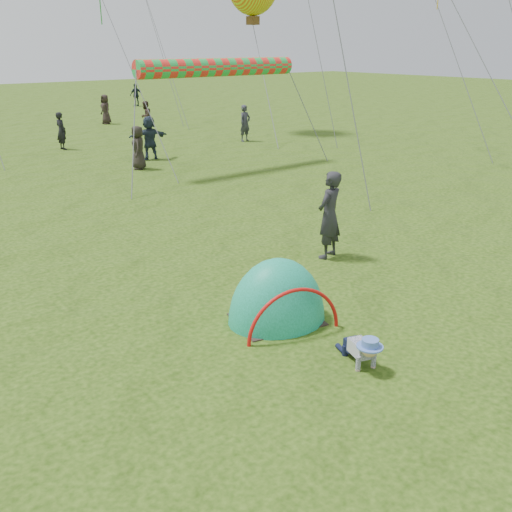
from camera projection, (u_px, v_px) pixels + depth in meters
ground at (435, 352)px, 8.83m from camera, size 140.00×140.00×0.00m
crawling_toddler at (362, 349)px, 8.38m from camera, size 0.69×0.82×0.54m
popup_tent at (277, 320)px, 9.86m from camera, size 2.01×1.79×2.23m
standing_adult at (329, 215)px, 12.43m from camera, size 0.81×0.65×1.94m
crowd_person_0 at (61, 131)px, 25.52m from camera, size 0.47×0.65×1.65m
crowd_person_4 at (106, 109)px, 33.76m from camera, size 0.57×0.85×1.70m
crowd_person_7 at (146, 116)px, 30.85m from camera, size 0.99×0.94×1.61m
crowd_person_8 at (136, 95)px, 43.57m from camera, size 0.98×0.41×1.66m
crowd_person_11 at (149, 138)px, 23.32m from camera, size 1.68×0.73×1.76m
crowd_person_12 at (245, 123)px, 27.70m from camera, size 0.68×0.49×1.73m
crowd_person_16 at (138, 148)px, 21.47m from camera, size 0.82×0.94×1.63m
rainbow_tube_kite at (218, 67)px, 20.50m from camera, size 6.56×0.64×0.64m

